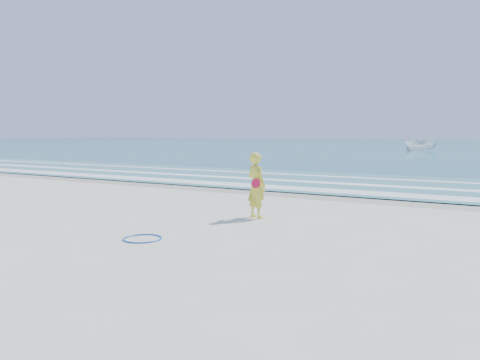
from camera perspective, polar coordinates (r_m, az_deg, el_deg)
The scene contains 10 objects.
ground at distance 11.52m, azimuth -13.46°, elevation -6.47°, with size 400.00×400.00×0.00m, color silver.
wet_sand at distance 18.96m, azimuth 5.70°, elevation -1.60°, with size 400.00×2.40×0.00m, color #B2A893.
ocean at distance 113.40m, azimuth 26.44°, elevation 3.88°, with size 400.00×190.00×0.04m, color #19727F.
shallow at distance 23.57m, azimuth 10.78°, elevation -0.15°, with size 400.00×10.00×0.01m, color #59B7AD.
foam_near at distance 20.14m, azimuth 7.24°, elevation -1.05°, with size 400.00×1.40×0.01m, color white.
foam_mid at distance 22.82m, azimuth 10.10°, elevation -0.30°, with size 400.00×0.90×0.01m, color white.
foam_far at distance 25.93m, azimuth 12.63°, elevation 0.36°, with size 400.00×0.60×0.01m, color white.
hoop at distance 10.94m, azimuth -11.80°, elevation -6.99°, with size 0.88×0.88×0.03m, color blue.
boat at distance 70.25m, azimuth 21.23°, elevation 4.08°, with size 1.70×4.52×1.75m, color white.
woman at distance 13.26m, azimuth 2.00°, elevation -0.66°, with size 0.80×0.68×1.86m.
Camera 1 is at (7.83, -8.10, 2.39)m, focal length 35.00 mm.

